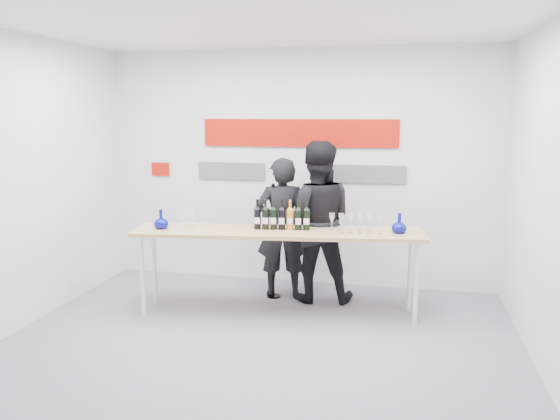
{
  "coord_description": "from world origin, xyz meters",
  "views": [
    {
      "loc": [
        1.27,
        -4.87,
        2.2
      ],
      "look_at": [
        -0.0,
        0.89,
        1.15
      ],
      "focal_mm": 35.0,
      "sensor_mm": 36.0,
      "label": 1
    }
  ],
  "objects": [
    {
      "name": "ground",
      "position": [
        0.0,
        0.0,
        0.0
      ],
      "size": [
        5.0,
        5.0,
        0.0
      ],
      "primitive_type": "plane",
      "color": "slate",
      "rests_on": "ground"
    },
    {
      "name": "back_wall",
      "position": [
        0.0,
        2.0,
        1.5
      ],
      "size": [
        5.0,
        0.04,
        3.0
      ],
      "primitive_type": "cube",
      "color": "silver",
      "rests_on": "ground"
    },
    {
      "name": "signage",
      "position": [
        -0.06,
        1.97,
        1.81
      ],
      "size": [
        3.38,
        0.02,
        0.79
      ],
      "color": "#A91207",
      "rests_on": "back_wall"
    },
    {
      "name": "tasting_table",
      "position": [
        -0.0,
        0.79,
        0.87
      ],
      "size": [
        3.2,
        1.03,
        0.94
      ],
      "rotation": [
        0.0,
        0.0,
        0.13
      ],
      "color": "tan",
      "rests_on": "ground"
    },
    {
      "name": "wine_bottles",
      "position": [
        0.03,
        0.84,
        1.11
      ],
      "size": [
        0.62,
        0.15,
        0.33
      ],
      "rotation": [
        0.0,
        0.0,
        0.13
      ],
      "color": "black",
      "rests_on": "tasting_table"
    },
    {
      "name": "decanter_left",
      "position": [
        -1.28,
        0.6,
        1.05
      ],
      "size": [
        0.16,
        0.16,
        0.21
      ],
      "primitive_type": null,
      "color": "#060B7E",
      "rests_on": "tasting_table"
    },
    {
      "name": "decanter_right",
      "position": [
        1.28,
        0.94,
        1.05
      ],
      "size": [
        0.16,
        0.16,
        0.21
      ],
      "primitive_type": null,
      "color": "#060B7E",
      "rests_on": "tasting_table"
    },
    {
      "name": "glasses_left",
      "position": [
        -1.0,
        0.66,
        1.03
      ],
      "size": [
        0.18,
        0.24,
        0.18
      ],
      "color": "silver",
      "rests_on": "tasting_table"
    },
    {
      "name": "glasses_right",
      "position": [
        0.8,
        0.88,
        1.03
      ],
      "size": [
        0.58,
        0.27,
        0.18
      ],
      "color": "silver",
      "rests_on": "tasting_table"
    },
    {
      "name": "presenter_left",
      "position": [
        -0.09,
        1.4,
        0.84
      ],
      "size": [
        0.69,
        0.54,
        1.69
      ],
      "primitive_type": "imported",
      "rotation": [
        0.0,
        0.0,
        3.38
      ],
      "color": "black",
      "rests_on": "ground"
    },
    {
      "name": "presenter_right",
      "position": [
        0.33,
        1.34,
        0.94
      ],
      "size": [
        1.02,
        0.85,
        1.89
      ],
      "primitive_type": "imported",
      "rotation": [
        0.0,
        0.0,
        3.29
      ],
      "color": "black",
      "rests_on": "ground"
    },
    {
      "name": "mic_stand",
      "position": [
        -0.17,
        1.3,
        0.42
      ],
      "size": [
        0.16,
        0.16,
        1.39
      ],
      "rotation": [
        0.0,
        0.0,
        0.37
      ],
      "color": "black",
      "rests_on": "ground"
    }
  ]
}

